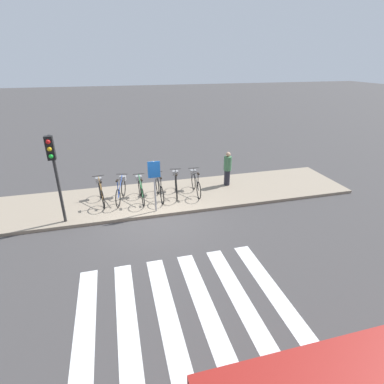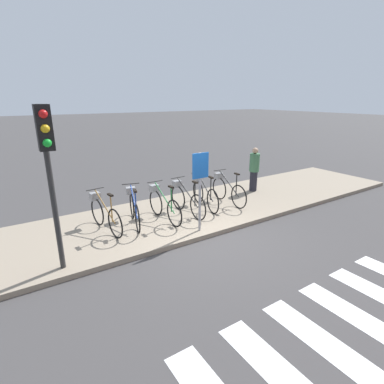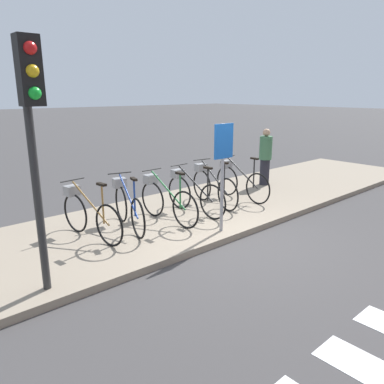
{
  "view_description": "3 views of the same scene",
  "coord_description": "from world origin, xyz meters",
  "px_view_note": "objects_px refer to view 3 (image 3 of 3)",
  "views": [
    {
      "loc": [
        -1.21,
        -9.67,
        5.35
      ],
      "look_at": [
        1.44,
        0.3,
        0.74
      ],
      "focal_mm": 28.0,
      "sensor_mm": 36.0,
      "label": 1
    },
    {
      "loc": [
        -3.84,
        -5.33,
        3.3
      ],
      "look_at": [
        0.15,
        0.8,
        0.97
      ],
      "focal_mm": 28.0,
      "sensor_mm": 36.0,
      "label": 2
    },
    {
      "loc": [
        -4.65,
        -4.19,
        2.59
      ],
      "look_at": [
        -0.67,
        0.3,
        0.99
      ],
      "focal_mm": 35.0,
      "sensor_mm": 36.0,
      "label": 3
    }
  ],
  "objects_px": {
    "parked_bicycle_0": "(88,213)",
    "sign_post": "(223,159)",
    "parked_bicycle_4": "(212,185)",
    "parked_bicycle_2": "(165,199)",
    "parked_bicycle_5": "(239,180)",
    "pedestrian": "(265,156)",
    "traffic_light": "(32,115)",
    "parked_bicycle_3": "(192,192)",
    "parked_bicycle_1": "(127,204)"
  },
  "relations": [
    {
      "from": "parked_bicycle_0",
      "to": "sign_post",
      "type": "bearing_deg",
      "value": -34.02
    },
    {
      "from": "parked_bicycle_4",
      "to": "sign_post",
      "type": "relative_size",
      "value": 0.87
    },
    {
      "from": "parked_bicycle_2",
      "to": "parked_bicycle_5",
      "type": "xyz_separation_m",
      "value": [
        2.3,
        0.11,
        0.0
      ]
    },
    {
      "from": "pedestrian",
      "to": "parked_bicycle_5",
      "type": "bearing_deg",
      "value": -163.16
    },
    {
      "from": "pedestrian",
      "to": "traffic_light",
      "type": "distance_m",
      "value": 7.05
    },
    {
      "from": "parked_bicycle_0",
      "to": "sign_post",
      "type": "height_order",
      "value": "sign_post"
    },
    {
      "from": "parked_bicycle_3",
      "to": "parked_bicycle_5",
      "type": "bearing_deg",
      "value": 2.82
    },
    {
      "from": "parked_bicycle_2",
      "to": "sign_post",
      "type": "relative_size",
      "value": 0.88
    },
    {
      "from": "pedestrian",
      "to": "traffic_light",
      "type": "relative_size",
      "value": 0.5
    },
    {
      "from": "parked_bicycle_2",
      "to": "traffic_light",
      "type": "bearing_deg",
      "value": -156.76
    },
    {
      "from": "parked_bicycle_1",
      "to": "parked_bicycle_3",
      "type": "distance_m",
      "value": 1.51
    },
    {
      "from": "parked_bicycle_1",
      "to": "parked_bicycle_5",
      "type": "relative_size",
      "value": 0.97
    },
    {
      "from": "parked_bicycle_1",
      "to": "parked_bicycle_3",
      "type": "xyz_separation_m",
      "value": [
        1.51,
        -0.13,
        0.0
      ]
    },
    {
      "from": "parked_bicycle_2",
      "to": "sign_post",
      "type": "distance_m",
      "value": 1.5
    },
    {
      "from": "parked_bicycle_1",
      "to": "parked_bicycle_2",
      "type": "relative_size",
      "value": 0.97
    },
    {
      "from": "parked_bicycle_3",
      "to": "sign_post",
      "type": "distance_m",
      "value": 1.49
    },
    {
      "from": "parked_bicycle_3",
      "to": "sign_post",
      "type": "height_order",
      "value": "sign_post"
    },
    {
      "from": "parked_bicycle_0",
      "to": "parked_bicycle_4",
      "type": "height_order",
      "value": "same"
    },
    {
      "from": "parked_bicycle_1",
      "to": "traffic_light",
      "type": "xyz_separation_m",
      "value": [
        -2.01,
        -1.35,
        1.76
      ]
    },
    {
      "from": "parked_bicycle_2",
      "to": "traffic_light",
      "type": "height_order",
      "value": "traffic_light"
    },
    {
      "from": "parked_bicycle_2",
      "to": "pedestrian",
      "type": "distance_m",
      "value": 3.96
    },
    {
      "from": "parked_bicycle_1",
      "to": "pedestrian",
      "type": "distance_m",
      "value": 4.7
    },
    {
      "from": "parked_bicycle_1",
      "to": "parked_bicycle_0",
      "type": "bearing_deg",
      "value": 177.6
    },
    {
      "from": "parked_bicycle_5",
      "to": "parked_bicycle_2",
      "type": "bearing_deg",
      "value": -177.28
    },
    {
      "from": "parked_bicycle_4",
      "to": "pedestrian",
      "type": "relative_size",
      "value": 1.11
    },
    {
      "from": "parked_bicycle_0",
      "to": "pedestrian",
      "type": "xyz_separation_m",
      "value": [
        5.44,
        0.4,
        0.34
      ]
    },
    {
      "from": "parked_bicycle_0",
      "to": "parked_bicycle_4",
      "type": "relative_size",
      "value": 1.0
    },
    {
      "from": "traffic_light",
      "to": "parked_bicycle_0",
      "type": "bearing_deg",
      "value": 48.17
    },
    {
      "from": "parked_bicycle_0",
      "to": "pedestrian",
      "type": "bearing_deg",
      "value": 4.24
    },
    {
      "from": "pedestrian",
      "to": "parked_bicycle_0",
      "type": "bearing_deg",
      "value": -175.76
    },
    {
      "from": "parked_bicycle_2",
      "to": "parked_bicycle_1",
      "type": "bearing_deg",
      "value": 168.34
    },
    {
      "from": "parked_bicycle_4",
      "to": "traffic_light",
      "type": "xyz_separation_m",
      "value": [
        -4.25,
        -1.39,
        1.76
      ]
    },
    {
      "from": "parked_bicycle_4",
      "to": "parked_bicycle_2",
      "type": "bearing_deg",
      "value": -172.41
    },
    {
      "from": "parked_bicycle_1",
      "to": "pedestrian",
      "type": "relative_size",
      "value": 1.09
    },
    {
      "from": "parked_bicycle_0",
      "to": "parked_bicycle_2",
      "type": "distance_m",
      "value": 1.55
    },
    {
      "from": "parked_bicycle_3",
      "to": "traffic_light",
      "type": "bearing_deg",
      "value": -160.81
    },
    {
      "from": "parked_bicycle_3",
      "to": "parked_bicycle_5",
      "type": "xyz_separation_m",
      "value": [
        1.56,
        0.08,
        0.0
      ]
    },
    {
      "from": "parked_bicycle_5",
      "to": "sign_post",
      "type": "relative_size",
      "value": 0.88
    },
    {
      "from": "parked_bicycle_2",
      "to": "parked_bicycle_4",
      "type": "bearing_deg",
      "value": 7.59
    },
    {
      "from": "pedestrian",
      "to": "traffic_light",
      "type": "xyz_separation_m",
      "value": [
        -6.67,
        -1.78,
        1.42
      ]
    },
    {
      "from": "parked_bicycle_3",
      "to": "parked_bicycle_4",
      "type": "height_order",
      "value": "same"
    },
    {
      "from": "parked_bicycle_1",
      "to": "parked_bicycle_3",
      "type": "height_order",
      "value": "same"
    },
    {
      "from": "parked_bicycle_0",
      "to": "parked_bicycle_4",
      "type": "bearing_deg",
      "value": 0.13
    },
    {
      "from": "parked_bicycle_5",
      "to": "sign_post",
      "type": "bearing_deg",
      "value": -146.47
    },
    {
      "from": "parked_bicycle_1",
      "to": "traffic_light",
      "type": "distance_m",
      "value": 2.99
    },
    {
      "from": "parked_bicycle_3",
      "to": "parked_bicycle_4",
      "type": "xyz_separation_m",
      "value": [
        0.74,
        0.16,
        0.0
      ]
    },
    {
      "from": "parked_bicycle_2",
      "to": "pedestrian",
      "type": "relative_size",
      "value": 1.12
    },
    {
      "from": "parked_bicycle_5",
      "to": "traffic_light",
      "type": "distance_m",
      "value": 5.53
    },
    {
      "from": "sign_post",
      "to": "parked_bicycle_4",
      "type": "bearing_deg",
      "value": 51.61
    },
    {
      "from": "parked_bicycle_5",
      "to": "traffic_light",
      "type": "relative_size",
      "value": 0.56
    }
  ]
}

